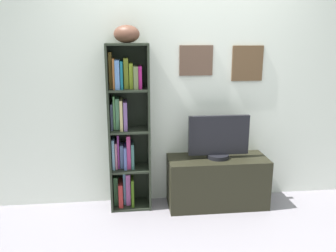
{
  "coord_description": "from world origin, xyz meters",
  "views": [
    {
      "loc": [
        -0.53,
        -2.4,
        1.72
      ],
      "look_at": [
        -0.17,
        0.85,
        0.87
      ],
      "focal_mm": 37.57,
      "sensor_mm": 36.0,
      "label": 1
    }
  ],
  "objects_px": {
    "bookshelf": "(126,129)",
    "tv_stand": "(217,182)",
    "television": "(219,138)",
    "football": "(127,34)"
  },
  "relations": [
    {
      "from": "television",
      "to": "football",
      "type": "bearing_deg",
      "value": 175.44
    },
    {
      "from": "bookshelf",
      "to": "football",
      "type": "xyz_separation_m",
      "value": [
        0.03,
        -0.03,
        0.91
      ]
    },
    {
      "from": "bookshelf",
      "to": "tv_stand",
      "type": "height_order",
      "value": "bookshelf"
    },
    {
      "from": "television",
      "to": "tv_stand",
      "type": "bearing_deg",
      "value": -90.0
    },
    {
      "from": "football",
      "to": "tv_stand",
      "type": "xyz_separation_m",
      "value": [
        0.89,
        -0.07,
        -1.47
      ]
    },
    {
      "from": "bookshelf",
      "to": "television",
      "type": "height_order",
      "value": "bookshelf"
    },
    {
      "from": "bookshelf",
      "to": "television",
      "type": "relative_size",
      "value": 2.7
    },
    {
      "from": "bookshelf",
      "to": "tv_stand",
      "type": "xyz_separation_m",
      "value": [
        0.92,
        -0.1,
        -0.56
      ]
    },
    {
      "from": "football",
      "to": "television",
      "type": "height_order",
      "value": "football"
    },
    {
      "from": "bookshelf",
      "to": "television",
      "type": "xyz_separation_m",
      "value": [
        0.92,
        -0.1,
        -0.09
      ]
    }
  ]
}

